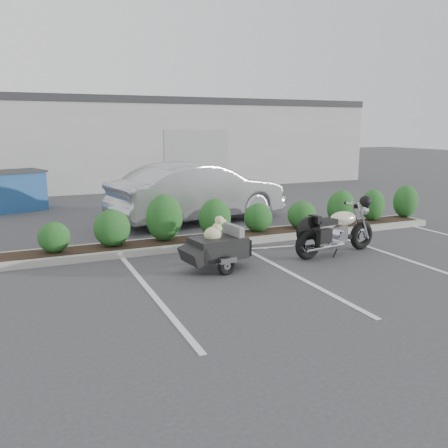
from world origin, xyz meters
name	(u,v)px	position (x,y,z in m)	size (l,w,h in m)	color
ground	(220,272)	(0.00, 0.00, 0.00)	(90.00, 90.00, 0.00)	#38383A
planter_kerb	(222,239)	(1.00, 2.20, 0.07)	(12.00, 1.00, 0.15)	#9E9E93
building	(88,142)	(0.00, 17.00, 2.00)	(26.00, 10.00, 4.00)	#9EA099
motorcycle	(337,231)	(2.81, 0.20, 0.51)	(2.23, 0.86, 1.28)	black
pet_trailer	(217,247)	(0.03, 0.21, 0.45)	(1.80, 1.02, 1.06)	black
sedan	(199,192)	(1.41, 4.87, 0.86)	(1.82, 5.21, 1.72)	#A6A5AD
dumpster	(11,190)	(-3.62, 9.03, 0.67)	(2.34, 1.94, 1.32)	navy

